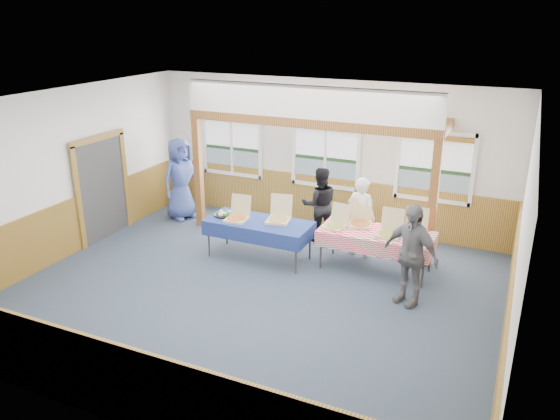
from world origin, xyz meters
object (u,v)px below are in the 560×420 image
Objects in this scene: man_blue at (181,179)px; person_grey at (411,254)px; table_left at (259,224)px; table_right at (376,234)px; woman_white at (361,217)px; woman_black at (320,204)px.

person_grey is at bearing -87.61° from man_blue.
table_left is 2.22m from table_right.
man_blue is (-4.33, 0.32, 0.14)m from woman_white.
table_left is 1.16× the size of man_blue.
man_blue reaches higher than table_left.
table_right is 1.70m from woman_black.
woman_white is 1.91m from person_grey.
table_right is at bearing 144.30° from woman_white.
table_left is 1.00× the size of table_right.
woman_black is (-1.44, 0.91, 0.07)m from table_right.
man_blue is (-4.77, 0.83, 0.23)m from table_right.
person_grey reaches higher than woman_white.
table_right is 0.68m from woman_white.
table_left is 3.03m from person_grey.
table_right is 1.39× the size of woman_black.
man_blue is 5.85m from person_grey.
woman_black is 0.92× the size of person_grey.
table_left is 1.36× the size of woman_white.
woman_white is 1.07m from woman_black.
person_grey reaches higher than table_left.
man_blue is at bearing 8.70° from woman_white.
woman_white reaches higher than woman_black.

